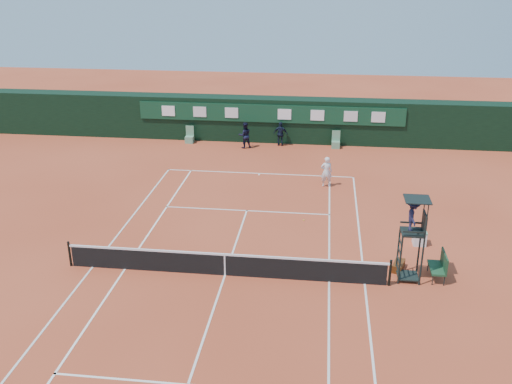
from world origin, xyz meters
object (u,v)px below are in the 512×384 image
(cooler, at_px, (420,238))
(player, at_px, (326,172))
(tennis_net, at_px, (225,264))
(player_bench, at_px, (440,265))
(umpire_chair, at_px, (413,222))

(cooler, bearing_deg, player, 122.14)
(player, bearing_deg, tennis_net, 63.71)
(player_bench, bearing_deg, tennis_net, -174.58)
(umpire_chair, relative_size, player, 1.99)
(cooler, bearing_deg, tennis_net, -155.36)
(umpire_chair, xyz_separation_m, player, (-3.25, 9.70, -1.60))
(umpire_chair, bearing_deg, cooler, 73.96)
(player_bench, height_order, player, player)
(player_bench, relative_size, cooler, 1.86)
(umpire_chair, distance_m, player, 10.35)
(player_bench, relative_size, player, 0.70)
(tennis_net, xyz_separation_m, player_bench, (8.39, 0.80, 0.09))
(umpire_chair, relative_size, player_bench, 2.85)
(cooler, relative_size, player, 0.38)
(tennis_net, distance_m, player, 11.00)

